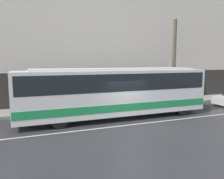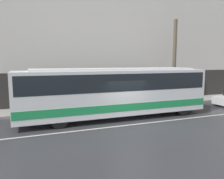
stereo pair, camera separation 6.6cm
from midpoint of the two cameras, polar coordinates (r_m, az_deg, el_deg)
name	(u,v)px [view 2 (the right image)]	position (r m, az deg, el deg)	size (l,w,h in m)	color
ground_plane	(131,125)	(12.85, 5.20, -9.17)	(60.00, 60.00, 0.00)	#333338
sidewalk	(102,106)	(17.57, -2.40, -4.41)	(60.00, 2.52, 0.17)	gray
building_facade	(97,29)	(18.74, -3.93, 15.52)	(60.00, 0.35, 13.09)	silver
lane_stripe	(131,125)	(12.85, 5.20, -9.16)	(54.00, 0.14, 0.01)	beige
transit_bus	(115,90)	(14.09, 1.02, -0.14)	(12.29, 2.54, 3.22)	white
utility_pole_near	(174,61)	(19.89, 16.04, 7.15)	(0.31, 0.31, 7.05)	brown
pedestrian_waiting	(121,93)	(18.91, 2.48, -0.97)	(0.36, 0.36, 1.64)	#333338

